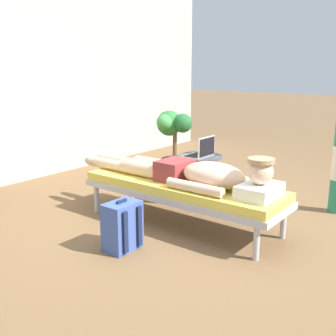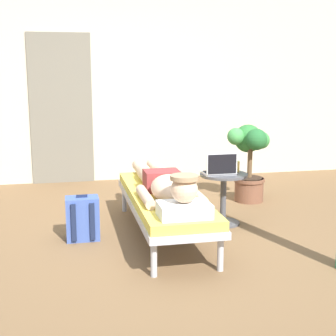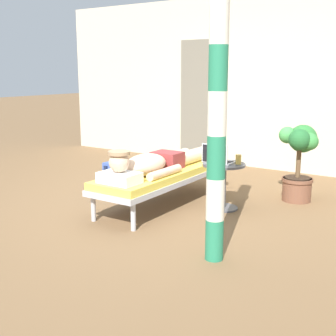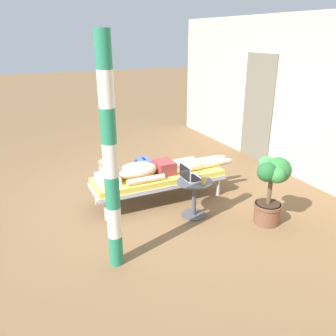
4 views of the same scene
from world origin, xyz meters
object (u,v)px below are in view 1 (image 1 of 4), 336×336
(side_table, at_px, (200,170))
(drink_glass, at_px, (204,148))
(potted_plant, at_px, (174,139))
(backpack, at_px, (122,226))
(laptop, at_px, (201,152))
(person_reclining, at_px, (192,173))
(lounge_chair, at_px, (182,189))

(side_table, relative_size, drink_glass, 4.77)
(side_table, bearing_deg, potted_plant, 53.67)
(backpack, distance_m, potted_plant, 2.26)
(backpack, bearing_deg, laptop, 5.13)
(side_table, bearing_deg, laptop, -139.48)
(laptop, bearing_deg, person_reclining, -154.04)
(side_table, relative_size, backpack, 1.23)
(side_table, height_order, laptop, laptop)
(drink_glass, relative_size, potted_plant, 0.12)
(backpack, height_order, potted_plant, potted_plant)
(person_reclining, distance_m, backpack, 0.83)
(lounge_chair, distance_m, side_table, 0.70)
(lounge_chair, distance_m, backpack, 0.77)
(person_reclining, bearing_deg, potted_plant, 42.50)
(backpack, bearing_deg, side_table, 6.97)
(potted_plant, bearing_deg, person_reclining, -137.50)
(person_reclining, xyz_separation_m, backpack, (-0.75, 0.17, -0.32))
(potted_plant, bearing_deg, drink_glass, -120.37)
(lounge_chair, height_order, backpack, backpack)
(backpack, bearing_deg, drink_glass, 8.14)
(person_reclining, bearing_deg, backpack, 167.11)
(side_table, relative_size, potted_plant, 0.58)
(person_reclining, height_order, laptop, laptop)
(person_reclining, xyz_separation_m, potted_plant, (1.25, 1.15, 0.02))
(person_reclining, distance_m, side_table, 0.76)
(person_reclining, height_order, backpack, person_reclining)
(laptop, relative_size, potted_plant, 0.34)
(drink_glass, bearing_deg, lounge_chair, -160.49)
(drink_glass, xyz_separation_m, potted_plant, (0.44, 0.75, -0.04))
(potted_plant, bearing_deg, lounge_chair, -140.29)
(potted_plant, bearing_deg, laptop, -127.29)
(backpack, bearing_deg, person_reclining, -12.89)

